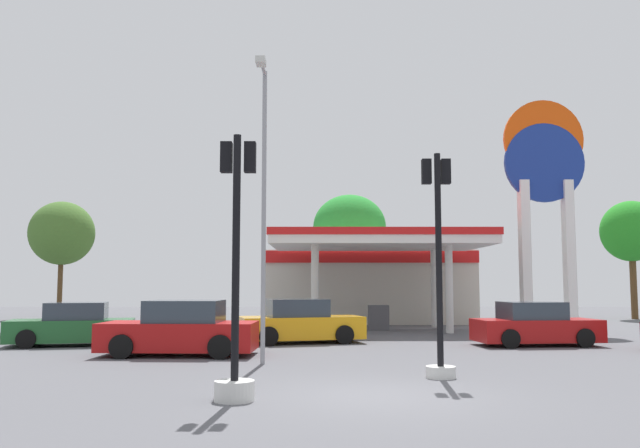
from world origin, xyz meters
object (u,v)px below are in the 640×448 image
at_px(station_pole_sign, 542,187).
at_px(traffic_signal_1, 436,281).
at_px(tree_2, 628,232).
at_px(traffic_signal_0, 233,307).
at_px(car_1, 69,326).
at_px(tree_1, 347,227).
at_px(corner_streetlamp, 261,186).
at_px(tree_0, 59,233).
at_px(car_2, 177,330).
at_px(car_4, 532,326).
at_px(car_0, 298,323).

bearing_deg(station_pole_sign, traffic_signal_1, -118.13).
distance_m(traffic_signal_1, tree_2, 28.24).
bearing_deg(traffic_signal_0, car_1, 123.81).
distance_m(tree_1, corner_streetlamp, 22.07).
xyz_separation_m(tree_0, corner_streetlamp, (14.19, -22.24, -0.50)).
xyz_separation_m(station_pole_sign, car_1, (-18.19, -6.15, -5.64)).
distance_m(car_2, tree_2, 29.63).
distance_m(car_4, tree_1, 18.20).
xyz_separation_m(traffic_signal_0, tree_0, (-14.16, 27.23, 3.44)).
height_order(car_0, car_1, car_0).
bearing_deg(car_1, tree_2, 30.87).
distance_m(car_2, corner_streetlamp, 5.13).
height_order(car_2, traffic_signal_0, traffic_signal_0).
height_order(car_4, traffic_signal_0, traffic_signal_0).
distance_m(tree_0, tree_2, 34.03).
distance_m(car_1, tree_2, 31.37).
xyz_separation_m(car_1, tree_2, (26.65, 15.93, 4.45)).
relative_size(traffic_signal_0, corner_streetlamp, 0.62).
height_order(car_4, tree_0, tree_0).
bearing_deg(car_4, station_pole_sign, 66.74).
bearing_deg(car_0, car_2, -130.45).
bearing_deg(tree_1, car_1, -121.18).
bearing_deg(car_4, tree_0, 143.20).
xyz_separation_m(tree_0, tree_2, (34.01, -1.15, 0.01)).
height_order(car_0, tree_2, tree_2).
height_order(car_0, corner_streetlamp, corner_streetlamp).
bearing_deg(car_4, tree_1, 108.05).
height_order(traffic_signal_1, tree_0, tree_0).
distance_m(traffic_signal_0, tree_0, 30.88).
height_order(car_4, tree_2, tree_2).
relative_size(car_1, car_4, 1.01).
distance_m(tree_0, tree_1, 17.46).
height_order(traffic_signal_1, tree_2, tree_2).
xyz_separation_m(station_pole_sign, tree_1, (-8.10, 10.51, -0.86)).
xyz_separation_m(tree_2, corner_streetlamp, (-19.82, -21.08, -0.51)).
relative_size(tree_2, corner_streetlamp, 0.89).
bearing_deg(car_2, traffic_signal_1, -33.18).
xyz_separation_m(tree_1, corner_streetlamp, (-3.26, -21.81, -0.84)).
relative_size(traffic_signal_1, corner_streetlamp, 0.65).
distance_m(station_pole_sign, traffic_signal_1, 15.88).
bearing_deg(tree_0, car_4, -36.80).
xyz_separation_m(traffic_signal_1, corner_streetlamp, (-4.14, 2.21, 2.48)).
bearing_deg(corner_streetlamp, car_2, 139.75).
height_order(car_4, corner_streetlamp, corner_streetlamp).
distance_m(car_0, car_1, 7.68).
bearing_deg(car_2, station_pole_sign, 33.24).
bearing_deg(car_1, traffic_signal_0, -56.19).
xyz_separation_m(station_pole_sign, car_0, (-10.57, -5.19, -5.60)).
distance_m(car_1, tree_1, 20.06).
bearing_deg(car_2, car_0, 49.55).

